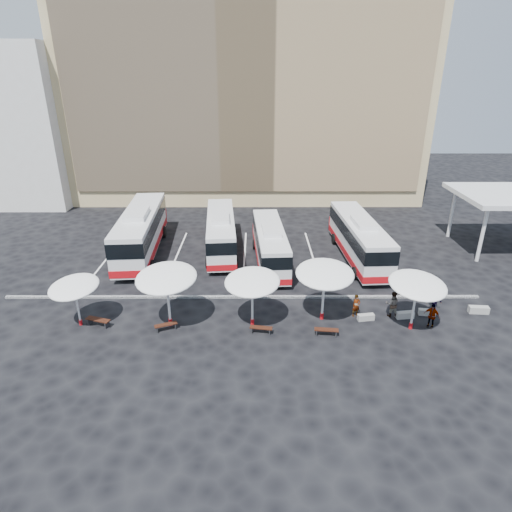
{
  "coord_description": "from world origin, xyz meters",
  "views": [
    {
      "loc": [
        0.95,
        -26.55,
        14.94
      ],
      "look_at": [
        1.0,
        3.0,
        2.2
      ],
      "focal_mm": 30.0,
      "sensor_mm": 36.0,
      "label": 1
    }
  ],
  "objects_px": {
    "conc_bench_2": "(427,312)",
    "passenger_1": "(392,304)",
    "sunshade_0": "(74,287)",
    "wood_bench_2": "(261,329)",
    "conc_bench_1": "(405,315)",
    "passenger_3": "(435,300)",
    "wood_bench_3": "(326,331)",
    "sunshade_1": "(166,278)",
    "bus_0": "(141,230)",
    "conc_bench_0": "(366,317)",
    "sunshade_2": "(252,282)",
    "conc_bench_3": "(479,310)",
    "passenger_2": "(432,316)",
    "bus_2": "(270,243)",
    "passenger_0": "(356,305)",
    "wood_bench_0": "(98,321)",
    "wood_bench_1": "(166,326)",
    "sunshade_3": "(325,274)",
    "bus_1": "(221,231)",
    "sunshade_4": "(418,285)",
    "bus_3": "(359,237)"
  },
  "relations": [
    {
      "from": "conc_bench_1",
      "to": "passenger_3",
      "type": "bearing_deg",
      "value": 24.06
    },
    {
      "from": "sunshade_3",
      "to": "wood_bench_0",
      "type": "relative_size",
      "value": 2.41
    },
    {
      "from": "bus_1",
      "to": "wood_bench_0",
      "type": "distance_m",
      "value": 14.52
    },
    {
      "from": "bus_2",
      "to": "passenger_0",
      "type": "distance_m",
      "value": 10.31
    },
    {
      "from": "bus_0",
      "to": "bus_3",
      "type": "distance_m",
      "value": 19.0
    },
    {
      "from": "passenger_1",
      "to": "passenger_3",
      "type": "relative_size",
      "value": 1.13
    },
    {
      "from": "sunshade_0",
      "to": "passenger_1",
      "type": "distance_m",
      "value": 20.37
    },
    {
      "from": "wood_bench_0",
      "to": "wood_bench_1",
      "type": "xyz_separation_m",
      "value": [
        4.41,
        -0.5,
        -0.05
      ]
    },
    {
      "from": "sunshade_0",
      "to": "conc_bench_1",
      "type": "bearing_deg",
      "value": 2.18
    },
    {
      "from": "wood_bench_0",
      "to": "wood_bench_3",
      "type": "distance_m",
      "value": 14.43
    },
    {
      "from": "sunshade_1",
      "to": "sunshade_0",
      "type": "bearing_deg",
      "value": 179.81
    },
    {
      "from": "bus_1",
      "to": "passenger_3",
      "type": "relative_size",
      "value": 7.22
    },
    {
      "from": "sunshade_3",
      "to": "passenger_2",
      "type": "relative_size",
      "value": 2.41
    },
    {
      "from": "conc_bench_3",
      "to": "passenger_1",
      "type": "height_order",
      "value": "passenger_1"
    },
    {
      "from": "bus_1",
      "to": "wood_bench_3",
      "type": "height_order",
      "value": "bus_1"
    },
    {
      "from": "conc_bench_1",
      "to": "passenger_0",
      "type": "distance_m",
      "value": 3.27
    },
    {
      "from": "sunshade_1",
      "to": "bus_0",
      "type": "bearing_deg",
      "value": 111.06
    },
    {
      "from": "conc_bench_2",
      "to": "passenger_1",
      "type": "distance_m",
      "value": 2.53
    },
    {
      "from": "sunshade_3",
      "to": "conc_bench_3",
      "type": "distance_m",
      "value": 11.11
    },
    {
      "from": "bus_3",
      "to": "passenger_3",
      "type": "xyz_separation_m",
      "value": [
        3.26,
        -8.84,
        -1.15
      ]
    },
    {
      "from": "sunshade_4",
      "to": "wood_bench_3",
      "type": "height_order",
      "value": "sunshade_4"
    },
    {
      "from": "bus_0",
      "to": "wood_bench_3",
      "type": "relative_size",
      "value": 8.85
    },
    {
      "from": "sunshade_2",
      "to": "passenger_3",
      "type": "relative_size",
      "value": 2.67
    },
    {
      "from": "wood_bench_3",
      "to": "sunshade_0",
      "type": "bearing_deg",
      "value": 175.42
    },
    {
      "from": "wood_bench_3",
      "to": "passenger_3",
      "type": "distance_m",
      "value": 8.35
    },
    {
      "from": "wood_bench_2",
      "to": "conc_bench_3",
      "type": "bearing_deg",
      "value": 9.32
    },
    {
      "from": "wood_bench_2",
      "to": "conc_bench_1",
      "type": "bearing_deg",
      "value": 10.6
    },
    {
      "from": "conc_bench_2",
      "to": "sunshade_1",
      "type": "bearing_deg",
      "value": -176.02
    },
    {
      "from": "wood_bench_3",
      "to": "conc_bench_2",
      "type": "xyz_separation_m",
      "value": [
        7.1,
        2.4,
        -0.14
      ]
    },
    {
      "from": "sunshade_2",
      "to": "conc_bench_3",
      "type": "height_order",
      "value": "sunshade_2"
    },
    {
      "from": "bus_1",
      "to": "passenger_1",
      "type": "height_order",
      "value": "bus_1"
    },
    {
      "from": "bus_0",
      "to": "conc_bench_0",
      "type": "bearing_deg",
      "value": -37.59
    },
    {
      "from": "wood_bench_1",
      "to": "passenger_1",
      "type": "distance_m",
      "value": 14.76
    },
    {
      "from": "passenger_3",
      "to": "sunshade_4",
      "type": "bearing_deg",
      "value": 45.39
    },
    {
      "from": "conc_bench_3",
      "to": "sunshade_0",
      "type": "bearing_deg",
      "value": -176.88
    },
    {
      "from": "bus_1",
      "to": "sunshade_1",
      "type": "height_order",
      "value": "sunshade_1"
    },
    {
      "from": "conc_bench_0",
      "to": "passenger_1",
      "type": "xyz_separation_m",
      "value": [
        1.8,
        0.5,
        0.7
      ]
    },
    {
      "from": "sunshade_0",
      "to": "wood_bench_2",
      "type": "xyz_separation_m",
      "value": [
        11.58,
        -0.98,
        -2.4
      ]
    },
    {
      "from": "sunshade_4",
      "to": "passenger_0",
      "type": "bearing_deg",
      "value": 153.55
    },
    {
      "from": "bus_0",
      "to": "passenger_3",
      "type": "height_order",
      "value": "bus_0"
    },
    {
      "from": "wood_bench_1",
      "to": "conc_bench_1",
      "type": "relative_size",
      "value": 1.23
    },
    {
      "from": "sunshade_1",
      "to": "sunshade_3",
      "type": "distance_m",
      "value": 9.85
    },
    {
      "from": "passenger_0",
      "to": "sunshade_2",
      "type": "bearing_deg",
      "value": 167.97
    },
    {
      "from": "bus_3",
      "to": "wood_bench_1",
      "type": "xyz_separation_m",
      "value": [
        -14.48,
        -11.28,
        -1.62
      ]
    },
    {
      "from": "conc_bench_1",
      "to": "bus_0",
      "type": "bearing_deg",
      "value": 150.65
    },
    {
      "from": "sunshade_1",
      "to": "sunshade_3",
      "type": "xyz_separation_m",
      "value": [
        9.82,
        0.71,
        -0.08
      ]
    },
    {
      "from": "bus_0",
      "to": "passenger_1",
      "type": "distance_m",
      "value": 22.09
    },
    {
      "from": "wood_bench_0",
      "to": "conc_bench_1",
      "type": "distance_m",
      "value": 19.92
    },
    {
      "from": "passenger_3",
      "to": "passenger_2",
      "type": "bearing_deg",
      "value": 64.98
    },
    {
      "from": "sunshade_0",
      "to": "bus_3",
      "type": "bearing_deg",
      "value": 27.94
    }
  ]
}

